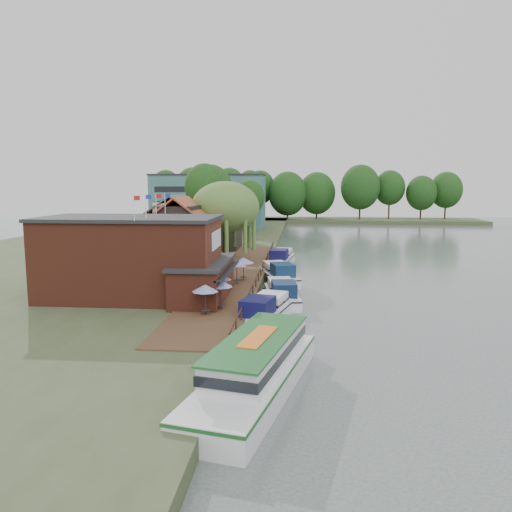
{
  "coord_description": "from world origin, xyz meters",
  "views": [
    {
      "loc": [
        -1.01,
        -43.53,
        11.11
      ],
      "look_at": [
        -6.0,
        12.0,
        3.0
      ],
      "focal_mm": 35.0,
      "sensor_mm": 36.0,
      "label": 1
    }
  ],
  "objects_px": {
    "cruiser_1": "(282,290)",
    "cottage_c": "(217,222)",
    "cottage_a": "(182,234)",
    "umbrella_0": "(205,300)",
    "willow": "(226,223)",
    "swan": "(245,353)",
    "tour_boat": "(254,367)",
    "umbrella_2": "(219,287)",
    "pub": "(153,257)",
    "umbrella_3": "(237,272)",
    "umbrella_1": "(221,295)",
    "cruiser_0": "(265,308)",
    "hotel_block": "(209,201)",
    "cottage_b": "(177,226)",
    "umbrella_4": "(244,269)",
    "cruiser_3": "(281,256)",
    "cruiser_2": "(279,272)"
  },
  "relations": [
    {
      "from": "willow",
      "to": "cruiser_3",
      "type": "height_order",
      "value": "willow"
    },
    {
      "from": "umbrella_3",
      "to": "cruiser_1",
      "type": "bearing_deg",
      "value": -32.27
    },
    {
      "from": "cruiser_0",
      "to": "tour_boat",
      "type": "height_order",
      "value": "tour_boat"
    },
    {
      "from": "hotel_block",
      "to": "swan",
      "type": "relative_size",
      "value": 57.73
    },
    {
      "from": "willow",
      "to": "tour_boat",
      "type": "distance_m",
      "value": 38.36
    },
    {
      "from": "tour_boat",
      "to": "umbrella_2",
      "type": "bearing_deg",
      "value": 118.25
    },
    {
      "from": "cottage_a",
      "to": "cruiser_0",
      "type": "distance_m",
      "value": 21.9
    },
    {
      "from": "umbrella_0",
      "to": "umbrella_4",
      "type": "distance_m",
      "value": 14.18
    },
    {
      "from": "willow",
      "to": "tour_boat",
      "type": "height_order",
      "value": "willow"
    },
    {
      "from": "cottage_a",
      "to": "umbrella_0",
      "type": "bearing_deg",
      "value": -71.87
    },
    {
      "from": "umbrella_3",
      "to": "cruiser_1",
      "type": "relative_size",
      "value": 0.25
    },
    {
      "from": "willow",
      "to": "umbrella_4",
      "type": "relative_size",
      "value": 4.39
    },
    {
      "from": "cottage_a",
      "to": "umbrella_3",
      "type": "bearing_deg",
      "value": -48.21
    },
    {
      "from": "umbrella_0",
      "to": "swan",
      "type": "distance_m",
      "value": 7.31
    },
    {
      "from": "hotel_block",
      "to": "swan",
      "type": "xyz_separation_m",
      "value": [
        17.5,
        -82.66,
        -6.93
      ]
    },
    {
      "from": "cottage_c",
      "to": "umbrella_2",
      "type": "height_order",
      "value": "cottage_c"
    },
    {
      "from": "umbrella_3",
      "to": "tour_boat",
      "type": "xyz_separation_m",
      "value": [
        3.98,
        -23.83,
        -0.78
      ]
    },
    {
      "from": "cruiser_1",
      "to": "cruiser_3",
      "type": "relative_size",
      "value": 0.97
    },
    {
      "from": "cottage_b",
      "to": "swan",
      "type": "distance_m",
      "value": 39.39
    },
    {
      "from": "pub",
      "to": "umbrella_4",
      "type": "height_order",
      "value": "pub"
    },
    {
      "from": "pub",
      "to": "tour_boat",
      "type": "distance_m",
      "value": 20.63
    },
    {
      "from": "cottage_a",
      "to": "umbrella_4",
      "type": "height_order",
      "value": "cottage_a"
    },
    {
      "from": "umbrella_1",
      "to": "cruiser_1",
      "type": "distance_m",
      "value": 8.72
    },
    {
      "from": "hotel_block",
      "to": "willow",
      "type": "bearing_deg",
      "value": -77.29
    },
    {
      "from": "cruiser_1",
      "to": "cruiser_2",
      "type": "distance_m",
      "value": 9.61
    },
    {
      "from": "cottage_a",
      "to": "umbrella_1",
      "type": "height_order",
      "value": "cottage_a"
    },
    {
      "from": "umbrella_2",
      "to": "cruiser_0",
      "type": "relative_size",
      "value": 0.24
    },
    {
      "from": "cruiser_0",
      "to": "cruiser_1",
      "type": "distance_m",
      "value": 6.96
    },
    {
      "from": "hotel_block",
      "to": "cruiser_0",
      "type": "bearing_deg",
      "value": -76.25
    },
    {
      "from": "cottage_c",
      "to": "umbrella_3",
      "type": "distance_m",
      "value": 28.51
    },
    {
      "from": "pub",
      "to": "umbrella_2",
      "type": "height_order",
      "value": "pub"
    },
    {
      "from": "umbrella_0",
      "to": "swan",
      "type": "relative_size",
      "value": 5.4
    },
    {
      "from": "willow",
      "to": "swan",
      "type": "distance_m",
      "value": 32.78
    },
    {
      "from": "umbrella_4",
      "to": "cruiser_0",
      "type": "bearing_deg",
      "value": -75.27
    },
    {
      "from": "cottage_a",
      "to": "umbrella_4",
      "type": "bearing_deg",
      "value": -39.16
    },
    {
      "from": "cottage_b",
      "to": "cruiser_3",
      "type": "distance_m",
      "value": 14.94
    },
    {
      "from": "umbrella_2",
      "to": "cruiser_2",
      "type": "relative_size",
      "value": 0.24
    },
    {
      "from": "umbrella_1",
      "to": "tour_boat",
      "type": "xyz_separation_m",
      "value": [
        3.95,
        -13.59,
        -0.78
      ]
    },
    {
      "from": "cottage_c",
      "to": "swan",
      "type": "distance_m",
      "value": 46.91
    },
    {
      "from": "umbrella_1",
      "to": "cruiser_0",
      "type": "relative_size",
      "value": 0.24
    },
    {
      "from": "cruiser_1",
      "to": "cottage_c",
      "type": "bearing_deg",
      "value": 101.9
    },
    {
      "from": "umbrella_3",
      "to": "cruiser_3",
      "type": "relative_size",
      "value": 0.24
    },
    {
      "from": "cruiser_3",
      "to": "umbrella_2",
      "type": "bearing_deg",
      "value": -92.99
    },
    {
      "from": "pub",
      "to": "tour_boat",
      "type": "height_order",
      "value": "pub"
    },
    {
      "from": "umbrella_4",
      "to": "cruiser_3",
      "type": "xyz_separation_m",
      "value": [
        3.25,
        17.18,
        -1.1
      ]
    },
    {
      "from": "cottage_b",
      "to": "umbrella_0",
      "type": "xyz_separation_m",
      "value": [
        9.78,
        -30.72,
        -2.96
      ]
    },
    {
      "from": "cottage_c",
      "to": "tour_boat",
      "type": "bearing_deg",
      "value": -78.31
    },
    {
      "from": "umbrella_2",
      "to": "umbrella_4",
      "type": "relative_size",
      "value": 1.0
    },
    {
      "from": "cottage_a",
      "to": "swan",
      "type": "bearing_deg",
      "value": -68.5
    },
    {
      "from": "cruiser_1",
      "to": "tour_boat",
      "type": "xyz_separation_m",
      "value": [
        -0.67,
        -20.9,
        0.36
      ]
    }
  ]
}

